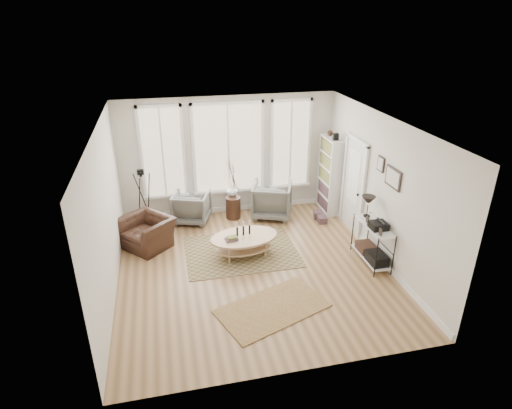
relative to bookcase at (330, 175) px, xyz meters
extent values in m
plane|color=#9F784E|center=(-2.44, -2.23, -0.96)|extent=(5.50, 5.50, 0.00)
plane|color=white|center=(-2.44, -2.23, 1.94)|extent=(5.50, 5.50, 0.00)
cube|color=beige|center=(-2.44, 0.52, 0.49)|extent=(5.20, 0.04, 2.90)
cube|color=beige|center=(-2.44, -4.98, 0.49)|extent=(5.20, 0.04, 2.90)
cube|color=beige|center=(-5.04, -2.23, 0.49)|extent=(0.04, 5.50, 2.90)
cube|color=beige|center=(0.16, -2.23, 0.49)|extent=(0.04, 5.50, 2.90)
cube|color=white|center=(-2.44, 0.51, -0.90)|extent=(5.10, 0.04, 0.12)
cube|color=white|center=(0.15, -2.23, -0.90)|extent=(0.03, 5.40, 0.12)
cube|color=tan|center=(-2.44, 0.50, 0.69)|extent=(1.60, 0.03, 2.10)
cube|color=tan|center=(-3.99, 0.50, 0.69)|extent=(0.90, 0.03, 2.10)
cube|color=tan|center=(-0.89, 0.50, 0.69)|extent=(0.90, 0.03, 2.10)
cube|color=white|center=(-2.44, 0.48, 0.69)|extent=(1.74, 0.06, 2.24)
cube|color=white|center=(-3.99, 0.48, 0.69)|extent=(1.04, 0.06, 2.24)
cube|color=white|center=(-0.89, 0.48, 0.69)|extent=(1.04, 0.06, 2.24)
cube|color=white|center=(-2.44, 0.46, -0.39)|extent=(4.10, 0.12, 0.06)
cube|color=silver|center=(0.14, -1.08, 0.09)|extent=(0.04, 0.88, 2.10)
cube|color=white|center=(0.12, -1.08, 0.34)|extent=(0.01, 0.55, 1.20)
cube|color=white|center=(0.12, -1.57, 0.09)|extent=(0.06, 0.08, 2.18)
cube|color=white|center=(0.12, -0.59, 0.09)|extent=(0.06, 0.08, 2.18)
cube|color=white|center=(0.12, -1.08, 1.18)|extent=(0.06, 1.06, 0.08)
sphere|color=black|center=(0.09, -1.41, 0.04)|extent=(0.06, 0.06, 0.06)
cube|color=white|center=(-0.01, -0.41, -0.01)|extent=(0.30, 0.03, 1.90)
cube|color=white|center=(-0.01, 0.41, -0.01)|extent=(0.30, 0.03, 1.90)
cube|color=white|center=(0.14, 0.00, -0.01)|extent=(0.02, 0.85, 1.90)
cube|color=white|center=(-0.01, 0.00, -0.01)|extent=(0.30, 0.81, 1.90)
cube|color=brown|center=(-0.01, 0.00, -0.01)|extent=(0.24, 0.75, 1.76)
cube|color=black|center=(-0.01, -0.20, 1.02)|extent=(0.12, 0.10, 0.16)
sphere|color=#341E14|center=(-0.01, 0.15, 1.01)|extent=(0.14, 0.14, 0.14)
cube|color=white|center=(-0.06, -2.53, -0.84)|extent=(0.37, 1.07, 0.03)
cube|color=white|center=(-0.06, -2.53, -0.14)|extent=(0.37, 1.07, 0.02)
cylinder|color=black|center=(-0.24, -3.06, -0.53)|extent=(0.02, 0.02, 0.85)
cylinder|color=black|center=(0.12, -3.06, -0.53)|extent=(0.02, 0.02, 0.85)
cylinder|color=black|center=(-0.24, -2.00, -0.53)|extent=(0.02, 0.02, 0.85)
cylinder|color=black|center=(0.12, -2.00, -0.53)|extent=(0.02, 0.02, 0.85)
cylinder|color=black|center=(-0.06, -2.18, -0.08)|extent=(0.14, 0.14, 0.02)
cylinder|color=black|center=(-0.06, -2.18, 0.06)|extent=(0.02, 0.02, 0.30)
cone|color=black|center=(-0.06, -2.18, 0.26)|extent=(0.28, 0.28, 0.18)
cube|color=black|center=(-0.06, -2.68, -0.05)|extent=(0.32, 0.30, 0.13)
cube|color=black|center=(-0.06, -2.78, -0.73)|extent=(0.32, 0.45, 0.20)
cube|color=#341E14|center=(-0.06, -2.31, -0.75)|extent=(0.32, 0.40, 0.16)
cube|color=black|center=(-0.16, -2.95, -0.04)|extent=(0.02, 0.10, 0.14)
cube|color=black|center=(-0.16, -2.41, -0.05)|extent=(0.02, 0.10, 0.12)
cube|color=black|center=(0.14, -2.63, 0.89)|extent=(0.03, 0.52, 0.38)
cube|color=silver|center=(0.13, -2.63, 0.89)|extent=(0.01, 0.44, 0.30)
cube|color=black|center=(0.14, -2.13, 0.99)|extent=(0.03, 0.24, 0.30)
cube|color=silver|center=(0.13, -2.13, 0.99)|extent=(0.01, 0.18, 0.24)
cube|color=brown|center=(-2.54, -1.57, -0.95)|extent=(2.34, 1.75, 0.01)
cube|color=brown|center=(-2.38, -3.54, -0.94)|extent=(2.09, 1.62, 0.01)
ellipsoid|color=tan|center=(-2.51, -1.70, -0.75)|extent=(1.29, 0.90, 0.03)
ellipsoid|color=tan|center=(-2.51, -1.70, -0.53)|extent=(1.51, 1.06, 0.04)
cylinder|color=tan|center=(-2.90, -1.92, -0.75)|extent=(0.04, 0.04, 0.40)
cylinder|color=tan|center=(-2.11, -1.92, -0.75)|extent=(0.04, 0.04, 0.40)
cylinder|color=tan|center=(-2.90, -1.48, -0.75)|extent=(0.04, 0.04, 0.40)
cylinder|color=tan|center=(-2.11, -1.48, -0.75)|extent=(0.04, 0.04, 0.40)
cylinder|color=black|center=(-2.64, -1.64, -0.41)|extent=(0.04, 0.04, 0.20)
cylinder|color=black|center=(-2.51, -1.64, -0.41)|extent=(0.04, 0.04, 0.20)
cylinder|color=black|center=(-2.37, -1.64, -0.41)|extent=(0.04, 0.04, 0.20)
cube|color=#355430|center=(-2.77, -1.80, -0.48)|extent=(0.25, 0.18, 0.07)
imported|color=slate|center=(-3.42, 0.12, -0.58)|extent=(1.03, 1.05, 0.76)
imported|color=slate|center=(-1.47, -0.02, -0.52)|extent=(1.20, 1.21, 0.86)
cylinder|color=#341E14|center=(-2.42, 0.08, -0.68)|extent=(0.36, 0.36, 0.54)
imported|color=silver|center=(-2.42, 0.21, -0.28)|extent=(0.28, 0.28, 0.26)
imported|color=#341E14|center=(-4.47, -0.86, -0.62)|extent=(1.35, 1.34, 0.66)
cylinder|color=black|center=(-4.50, -0.12, 0.41)|extent=(0.06, 0.06, 0.06)
cube|color=black|center=(-4.50, -0.12, 0.48)|extent=(0.15, 0.11, 0.10)
cylinder|color=black|center=(-4.50, -0.20, 0.48)|extent=(0.06, 0.08, 0.06)
cube|color=brown|center=(-0.39, -0.38, -0.87)|extent=(0.27, 0.31, 0.17)
cube|color=brown|center=(-0.39, -0.65, -0.88)|extent=(0.20, 0.25, 0.16)
camera|label=1|loc=(-3.96, -9.27, 3.75)|focal=30.00mm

